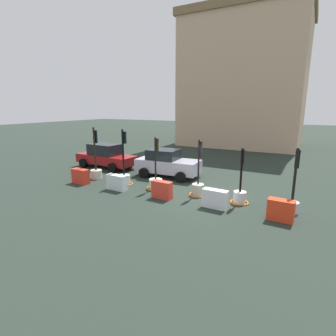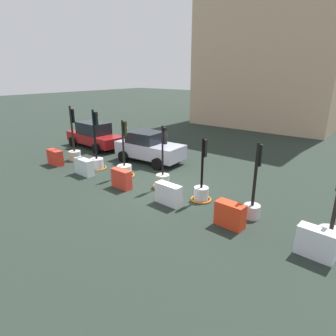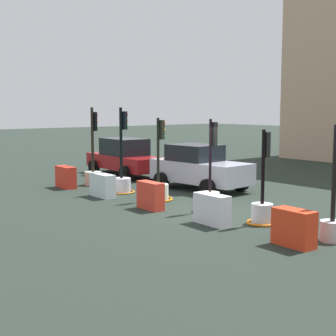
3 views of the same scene
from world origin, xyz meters
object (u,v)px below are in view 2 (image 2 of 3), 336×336
Objects in this scene: traffic_light_3 at (163,177)px; car_silver_hatchback at (149,147)px; traffic_light_4 at (201,190)px; construction_barrier_0 at (55,157)px; construction_barrier_5 at (316,243)px; traffic_light_1 at (97,159)px; car_red_compact at (95,135)px; traffic_light_2 at (125,168)px; construction_barrier_2 at (121,179)px; traffic_light_6 at (331,232)px; construction_barrier_1 at (84,167)px; traffic_light_0 at (74,150)px; traffic_light_5 at (253,201)px; construction_barrier_3 at (169,194)px; construction_barrier_4 at (230,215)px.

traffic_light_3 reaches higher than car_silver_hatchback.
construction_barrier_0 is (-8.69, -1.17, -0.03)m from traffic_light_4.
traffic_light_1 is at bearing 174.68° from construction_barrier_5.
traffic_light_1 reaches higher than traffic_light_3.
car_red_compact reaches higher than construction_barrier_5.
traffic_light_2 is 2.37m from traffic_light_3.
traffic_light_6 is at bearing 6.71° from construction_barrier_2.
construction_barrier_1 is at bearing -73.05° from traffic_light_1.
traffic_light_1 reaches higher than traffic_light_4.
traffic_light_0 reaches higher than car_silver_hatchback.
construction_barrier_2 is 0.98× the size of construction_barrier_5.
traffic_light_6 is 0.62× the size of car_silver_hatchback.
construction_barrier_0 is at bearing -175.76° from traffic_light_6.
traffic_light_4 is 2.16m from traffic_light_5.
construction_barrier_0 is 0.97× the size of construction_barrier_3.
construction_barrier_3 is at bearing -161.10° from traffic_light_5.
construction_barrier_1 is at bearing 1.02° from construction_barrier_0.
construction_barrier_2 is (5.29, 0.04, 0.00)m from construction_barrier_0.
traffic_light_0 reaches higher than car_red_compact.
construction_barrier_2 is at bearing -161.64° from traffic_light_4.
traffic_light_3 is 2.72× the size of construction_barrier_2.
car_red_compact is at bearing 151.15° from construction_barrier_2.
traffic_light_0 is at bearing 179.12° from traffic_light_6.
traffic_light_6 is at bearing 4.24° from construction_barrier_0.
car_red_compact is at bearing 155.61° from traffic_light_2.
traffic_light_2 is 0.69× the size of car_silver_hatchback.
car_silver_hatchback is 5.01m from car_red_compact.
traffic_light_3 is 4.23m from construction_barrier_1.
traffic_light_3 is 1.02× the size of traffic_light_5.
construction_barrier_4 is at bearing -6.94° from traffic_light_1.
traffic_light_5 reaches higher than construction_barrier_5.
construction_barrier_3 is at bearing -170.51° from traffic_light_6.
traffic_light_1 is 11.02m from traffic_light_6.
traffic_light_2 is at bearing 15.30° from construction_barrier_0.
traffic_light_1 is 4.62m from car_red_compact.
traffic_light_3 is 0.60× the size of car_red_compact.
car_silver_hatchback is at bearing 152.38° from construction_barrier_4.
construction_barrier_4 reaches higher than construction_barrier_3.
traffic_light_3 is 6.60m from construction_barrier_5.
traffic_light_3 is 3.94m from car_silver_hatchback.
car_silver_hatchback is (-6.96, 3.64, 0.42)m from construction_barrier_4.
traffic_light_1 is 1.13× the size of traffic_light_3.
traffic_light_2 is 2.67× the size of construction_barrier_5.
traffic_light_5 reaches higher than traffic_light_6.
traffic_light_5 is at bearing 18.90° from construction_barrier_3.
construction_barrier_1 is (2.58, 0.05, -0.01)m from construction_barrier_0.
construction_barrier_5 is (2.28, -1.05, -0.21)m from traffic_light_5.
construction_barrier_3 reaches higher than construction_barrier_1.
traffic_light_4 reaches higher than construction_barrier_5.
construction_barrier_3 is at bearing -9.73° from traffic_light_1.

